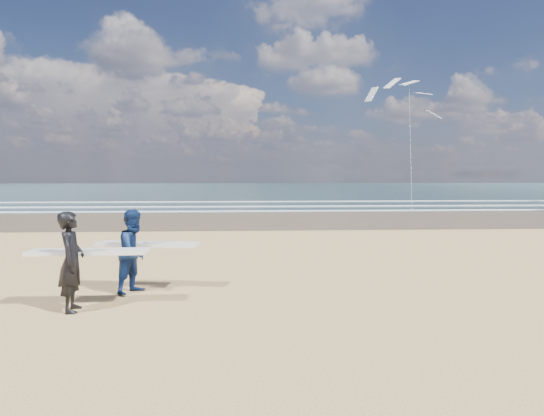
{
  "coord_description": "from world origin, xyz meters",
  "views": [
    {
      "loc": [
        2.71,
        -9.26,
        2.51
      ],
      "look_at": [
        3.62,
        6.0,
        1.43
      ],
      "focal_mm": 32.0,
      "sensor_mm": 36.0,
      "label": 1
    }
  ],
  "objects": [
    {
      "name": "wet_sand_strip",
      "position": [
        20.0,
        18.0,
        0.01
      ],
      "size": [
        220.0,
        12.0,
        0.01
      ],
      "primitive_type": "cube",
      "color": "#4A3F27",
      "rests_on": "ground"
    },
    {
      "name": "ocean",
      "position": [
        20.0,
        72.0,
        0.01
      ],
      "size": [
        220.0,
        100.0,
        0.02
      ],
      "primitive_type": "cube",
      "color": "#173032",
      "rests_on": "ground"
    },
    {
      "name": "kite_1",
      "position": [
        15.0,
        26.02,
        5.94
      ],
      "size": [
        6.0,
        4.76,
        10.61
      ],
      "color": "slate",
      "rests_on": "ground"
    },
    {
      "name": "surfer_near",
      "position": [
        -0.39,
        -0.29,
        0.93
      ],
      "size": [
        2.21,
        0.99,
        1.83
      ],
      "color": "black",
      "rests_on": "ground"
    },
    {
      "name": "surfer_far",
      "position": [
        0.43,
        1.03,
        0.89
      ],
      "size": [
        2.26,
        1.33,
        1.76
      ],
      "color": "#0D1E49",
      "rests_on": "ground"
    },
    {
      "name": "foam_breakers",
      "position": [
        20.0,
        28.1,
        0.05
      ],
      "size": [
        220.0,
        11.7,
        0.05
      ],
      "color": "white",
      "rests_on": "ground"
    }
  ]
}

